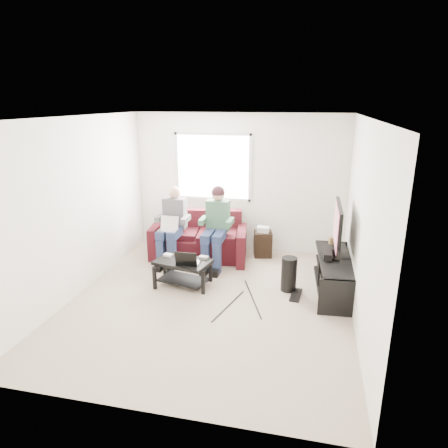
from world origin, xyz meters
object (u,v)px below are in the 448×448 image
(tv_stand, at_px, (334,276))
(tv, at_px, (338,227))
(end_table, at_px, (263,243))
(sofa, at_px, (199,240))
(coffee_table, at_px, (183,267))
(subwoofer, at_px, (289,274))

(tv_stand, relative_size, tv, 1.48)
(tv, xyz_separation_m, end_table, (-1.24, 1.10, -0.73))
(sofa, xyz_separation_m, coffee_table, (0.09, -1.24, -0.01))
(tv, bearing_deg, coffee_table, -169.65)
(sofa, bearing_deg, coffee_table, -85.86)
(sofa, distance_m, end_table, 1.19)
(subwoofer, bearing_deg, sofa, 148.42)
(subwoofer, bearing_deg, end_table, 112.92)
(coffee_table, relative_size, tv_stand, 0.57)
(sofa, bearing_deg, end_table, 13.68)
(tv, height_order, subwoofer, tv)
(sofa, distance_m, tv, 2.62)
(sofa, relative_size, coffee_table, 2.04)
(tv_stand, height_order, end_table, end_table)
(sofa, distance_m, coffee_table, 1.24)
(tv, distance_m, end_table, 1.81)
(sofa, height_order, tv_stand, sofa)
(subwoofer, bearing_deg, tv, 19.84)
(tv_stand, bearing_deg, subwoofer, -168.08)
(tv_stand, distance_m, tv, 0.76)
(end_table, bearing_deg, subwoofer, -67.08)
(coffee_table, relative_size, subwoofer, 1.73)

